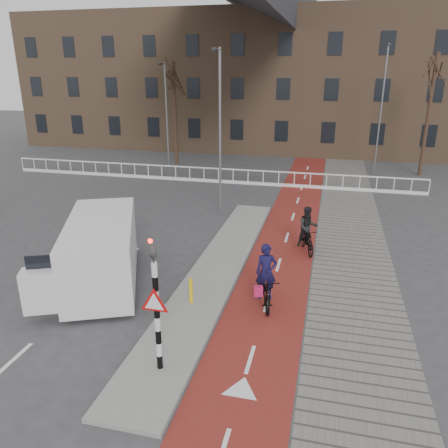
# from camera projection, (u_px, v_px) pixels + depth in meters

# --- Properties ---
(ground) EXTENTS (120.00, 120.00, 0.00)m
(ground) POSITION_uv_depth(u_px,v_px,m) (206.00, 331.00, 12.63)
(ground) COLOR #38383A
(ground) RESTS_ON ground
(bike_lane) EXTENTS (2.50, 60.00, 0.01)m
(bike_lane) POSITION_uv_depth(u_px,v_px,m) (291.00, 223.00, 21.44)
(bike_lane) COLOR maroon
(bike_lane) RESTS_ON ground
(sidewalk) EXTENTS (3.00, 60.00, 0.01)m
(sidewalk) POSITION_uv_depth(u_px,v_px,m) (350.00, 228.00, 20.81)
(sidewalk) COLOR slate
(sidewalk) RESTS_ON ground
(curb_island) EXTENTS (1.80, 16.00, 0.12)m
(curb_island) POSITION_uv_depth(u_px,v_px,m) (217.00, 269.00, 16.43)
(curb_island) COLOR gray
(curb_island) RESTS_ON ground
(traffic_signal) EXTENTS (0.80, 0.80, 3.68)m
(traffic_signal) POSITION_uv_depth(u_px,v_px,m) (156.00, 302.00, 10.25)
(traffic_signal) COLOR black
(traffic_signal) RESTS_ON curb_island
(bollard) EXTENTS (0.12, 0.12, 0.82)m
(bollard) POSITION_uv_depth(u_px,v_px,m) (191.00, 291.00, 13.80)
(bollard) COLOR yellow
(bollard) RESTS_ON curb_island
(cyclist_near) EXTENTS (1.20, 2.10, 2.06)m
(cyclist_near) POSITION_uv_depth(u_px,v_px,m) (266.00, 285.00, 13.81)
(cyclist_near) COLOR black
(cyclist_near) RESTS_ON bike_lane
(cyclist_far) EXTENTS (1.07, 1.87, 1.94)m
(cyclist_far) POSITION_uv_depth(u_px,v_px,m) (307.00, 234.00, 17.79)
(cyclist_far) COLOR black
(cyclist_far) RESTS_ON bike_lane
(van) EXTENTS (4.15, 5.81, 2.32)m
(van) POSITION_uv_depth(u_px,v_px,m) (102.00, 251.00, 15.08)
(van) COLOR silver
(van) RESTS_ON ground
(railing) EXTENTS (28.00, 0.10, 0.99)m
(railing) POSITION_uv_depth(u_px,v_px,m) (204.00, 177.00, 29.20)
(railing) COLOR silver
(railing) RESTS_ON ground
(townhouse_row) EXTENTS (46.00, 10.00, 15.90)m
(townhouse_row) POSITION_uv_depth(u_px,v_px,m) (270.00, 61.00, 39.96)
(townhouse_row) COLOR #7F6047
(townhouse_row) RESTS_ON ground
(tree_mid) EXTENTS (0.26, 0.26, 7.69)m
(tree_mid) POSITION_uv_depth(u_px,v_px,m) (175.00, 115.00, 33.47)
(tree_mid) COLOR #331F16
(tree_mid) RESTS_ON ground
(tree_right) EXTENTS (0.24, 0.24, 8.21)m
(tree_right) POSITION_uv_depth(u_px,v_px,m) (428.00, 116.00, 29.68)
(tree_right) COLOR #331F16
(tree_right) RESTS_ON ground
(streetlight_near) EXTENTS (0.12, 0.12, 8.10)m
(streetlight_near) POSITION_uv_depth(u_px,v_px,m) (220.00, 136.00, 21.24)
(streetlight_near) COLOR slate
(streetlight_near) RESTS_ON ground
(streetlight_left) EXTENTS (0.12, 0.12, 7.61)m
(streetlight_left) POSITION_uv_depth(u_px,v_px,m) (167.00, 116.00, 32.54)
(streetlight_left) COLOR slate
(streetlight_left) RESTS_ON ground
(streetlight_right) EXTENTS (0.12, 0.12, 8.76)m
(streetlight_right) POSITION_uv_depth(u_px,v_px,m) (381.00, 111.00, 30.32)
(streetlight_right) COLOR slate
(streetlight_right) RESTS_ON ground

